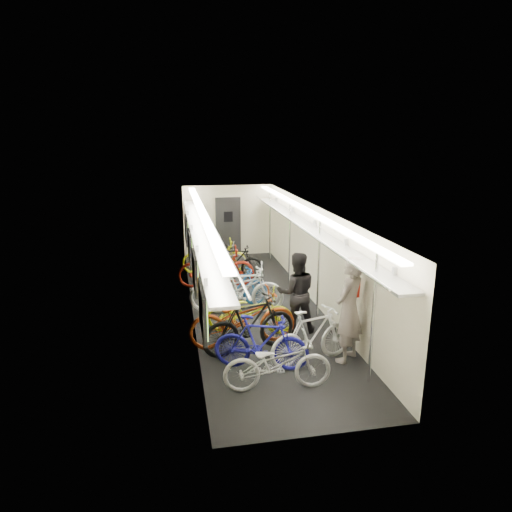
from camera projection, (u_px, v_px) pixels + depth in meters
name	position (u px, v px, depth m)	size (l,w,h in m)	color
train_car_shell	(235.00, 234.00, 11.25)	(10.00, 10.00, 10.00)	black
bicycle_0	(277.00, 363.00, 7.35)	(0.62, 1.77, 0.93)	#B1B0B5
bicycle_1	(261.00, 343.00, 7.99)	(0.48, 1.68, 1.01)	navy
bicycle_2	(243.00, 318.00, 8.90)	(0.74, 2.13, 1.12)	maroon
bicycle_3	(250.00, 324.00, 8.61)	(0.53, 1.89, 1.14)	black
bicycle_4	(250.00, 311.00, 9.50)	(0.64, 1.82, 0.96)	#BFCD13
bicycle_5	(243.00, 290.00, 10.61)	(0.51, 1.81, 1.09)	silver
bicycle_6	(236.00, 289.00, 10.57)	(0.77, 2.20, 1.15)	silver
bicycle_7	(235.00, 288.00, 10.88)	(0.46, 1.64, 0.98)	navy
bicycle_8	(216.00, 267.00, 12.38)	(0.72, 2.07, 1.09)	maroon
bicycle_9	(234.00, 262.00, 13.06)	(0.48, 1.69, 1.01)	black
bicycle_10	(214.00, 256.00, 13.66)	(0.67, 1.91, 1.01)	yellow
bicycle_11	(312.00, 336.00, 8.22)	(0.49, 1.75, 1.05)	white
bicycle_12	(218.00, 258.00, 13.66)	(0.61, 1.74, 0.92)	slate
passenger_near	(349.00, 310.00, 8.20)	(0.72, 0.47, 1.98)	gray
passenger_mid	(296.00, 292.00, 9.48)	(0.83, 0.65, 1.71)	black
backpack	(361.00, 286.00, 8.56)	(0.26, 0.14, 0.38)	red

